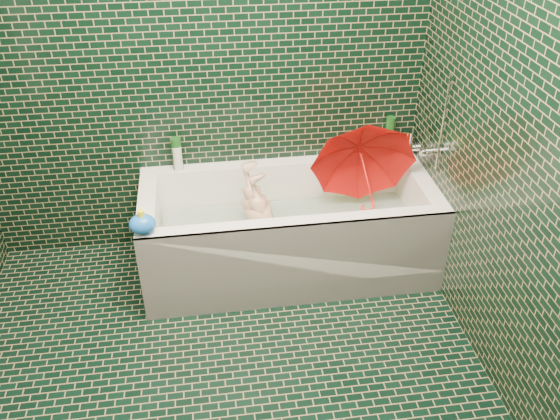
{
  "coord_description": "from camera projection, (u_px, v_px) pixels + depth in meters",
  "views": [
    {
      "loc": [
        -0.01,
        -1.81,
        2.33
      ],
      "look_at": [
        0.37,
        0.82,
        0.55
      ],
      "focal_mm": 38.0,
      "sensor_mm": 36.0,
      "label": 1
    }
  ],
  "objects": [
    {
      "name": "floor",
      "position": [
        228.0,
        409.0,
        2.79
      ],
      "size": [
        2.8,
        2.8,
        0.0
      ],
      "primitive_type": "plane",
      "color": "black",
      "rests_on": "ground"
    },
    {
      "name": "wall_back",
      "position": [
        198.0,
        51.0,
        3.24
      ],
      "size": [
        2.8,
        0.0,
        2.8
      ],
      "primitive_type": "plane",
      "rotation": [
        1.57,
        0.0,
        0.0
      ],
      "color": "black",
      "rests_on": "floor"
    },
    {
      "name": "wall_right",
      "position": [
        553.0,
        156.0,
        2.25
      ],
      "size": [
        0.0,
        2.8,
        2.8
      ],
      "primitive_type": "plane",
      "rotation": [
        1.57,
        0.0,
        -1.57
      ],
      "color": "black",
      "rests_on": "floor"
    },
    {
      "name": "bathtub",
      "position": [
        289.0,
        238.0,
        3.55
      ],
      "size": [
        1.7,
        0.75,
        0.55
      ],
      "color": "white",
      "rests_on": "floor"
    },
    {
      "name": "bath_mat",
      "position": [
        288.0,
        244.0,
        3.6
      ],
      "size": [
        1.35,
        0.47,
        0.01
      ],
      "primitive_type": "cube",
      "color": "#51BF26",
      "rests_on": "bathtub"
    },
    {
      "name": "water",
      "position": [
        288.0,
        225.0,
        3.52
      ],
      "size": [
        1.48,
        0.53,
        0.0
      ],
      "primitive_type": "cube",
      "color": "silver",
      "rests_on": "bathtub"
    },
    {
      "name": "faucet",
      "position": [
        431.0,
        145.0,
        3.35
      ],
      "size": [
        0.18,
        0.19,
        0.55
      ],
      "color": "silver",
      "rests_on": "wall_right"
    },
    {
      "name": "child",
      "position": [
        265.0,
        228.0,
        3.47
      ],
      "size": [
        0.86,
        0.38,
        0.33
      ],
      "primitive_type": "imported",
      "rotation": [
        -1.4,
        0.0,
        -1.47
      ],
      "color": "#D9A588",
      "rests_on": "bathtub"
    },
    {
      "name": "umbrella",
      "position": [
        366.0,
        176.0,
        3.36
      ],
      "size": [
        0.77,
        0.78,
        0.85
      ],
      "primitive_type": "imported",
      "rotation": [
        0.33,
        -0.41,
        -0.19
      ],
      "color": "red",
      "rests_on": "bathtub"
    },
    {
      "name": "soap_bottle_a",
      "position": [
        396.0,
        155.0,
        3.72
      ],
      "size": [
        0.13,
        0.13,
        0.28
      ],
      "primitive_type": "imported",
      "rotation": [
        0.0,
        0.0,
        -0.21
      ],
      "color": "white",
      "rests_on": "bathtub"
    },
    {
      "name": "soap_bottle_b",
      "position": [
        406.0,
        154.0,
        3.73
      ],
      "size": [
        0.1,
        0.1,
        0.18
      ],
      "primitive_type": "imported",
      "rotation": [
        0.0,
        0.0,
        -0.27
      ],
      "color": "#5E207A",
      "rests_on": "bathtub"
    },
    {
      "name": "soap_bottle_c",
      "position": [
        376.0,
        155.0,
        3.72
      ],
      "size": [
        0.14,
        0.14,
        0.17
      ],
      "primitive_type": "imported",
      "rotation": [
        0.0,
        0.0,
        -0.07
      ],
      "color": "#144716",
      "rests_on": "bathtub"
    },
    {
      "name": "bottle_right_tall",
      "position": [
        389.0,
        135.0,
        3.67
      ],
      "size": [
        0.07,
        0.07,
        0.24
      ],
      "primitive_type": "cylinder",
      "rotation": [
        0.0,
        0.0,
        0.34
      ],
      "color": "#144716",
      "rests_on": "bathtub"
    },
    {
      "name": "bottle_right_pump",
      "position": [
        409.0,
        144.0,
        3.67
      ],
      "size": [
        0.06,
        0.06,
        0.16
      ],
      "primitive_type": "cylinder",
      "rotation": [
        0.0,
        0.0,
        -0.34
      ],
      "color": "silver",
      "rests_on": "bathtub"
    },
    {
      "name": "bottle_left_tall",
      "position": [
        177.0,
        154.0,
        3.51
      ],
      "size": [
        0.07,
        0.07,
        0.21
      ],
      "primitive_type": "cylinder",
      "rotation": [
        0.0,
        0.0,
        0.25
      ],
      "color": "#144716",
      "rests_on": "bathtub"
    },
    {
      "name": "bottle_left_short",
      "position": [
        178.0,
        159.0,
        3.52
      ],
      "size": [
        0.06,
        0.06,
        0.16
      ],
      "primitive_type": "cylinder",
      "rotation": [
        0.0,
        0.0,
        -0.08
      ],
      "color": "white",
      "rests_on": "bathtub"
    },
    {
      "name": "rubber_duck",
      "position": [
        368.0,
        149.0,
        3.68
      ],
      "size": [
        0.12,
        0.08,
        0.1
      ],
      "rotation": [
        0.0,
        0.0,
        -0.04
      ],
      "color": "#FFF11A",
      "rests_on": "bathtub"
    },
    {
      "name": "bath_toy",
      "position": [
        142.0,
        224.0,
        2.99
      ],
      "size": [
        0.14,
        0.12,
        0.13
      ],
      "rotation": [
        0.0,
        0.0,
        0.06
      ],
      "color": "blue",
      "rests_on": "bathtub"
    }
  ]
}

